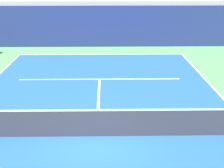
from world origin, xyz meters
The scene contains 9 objects.
ground_plane centered at (0.00, 0.00, 0.00)m, with size 80.00×80.00×0.00m, color #4C8C4C.
court_surface centered at (0.00, 0.00, 0.01)m, with size 11.00×24.00×0.01m, color #1E4C99.
baseline_far centered at (0.00, 11.95, 0.01)m, with size 11.00×0.10×0.00m, color white.
service_line_far centered at (0.00, 6.40, 0.01)m, with size 8.26×0.10×0.00m, color white.
centre_service_line centered at (0.00, 3.20, 0.01)m, with size 0.10×6.40×0.00m, color white.
back_wall centered at (0.00, 14.57, 1.48)m, with size 19.77×0.30×2.96m, color navy.
stands_tier_lower centered at (0.00, 15.92, 1.64)m, with size 19.77×2.40×3.29m, color #9E9E99.
stands_tier_upper centered at (0.00, 18.32, 2.00)m, with size 19.77×2.40×4.00m, color #9E9E99.
tennis_net centered at (0.00, 0.00, 0.51)m, with size 11.08×0.08×1.07m.
Camera 1 is at (0.33, -10.37, 5.29)m, focal length 54.73 mm.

